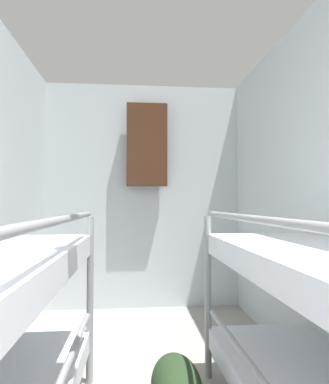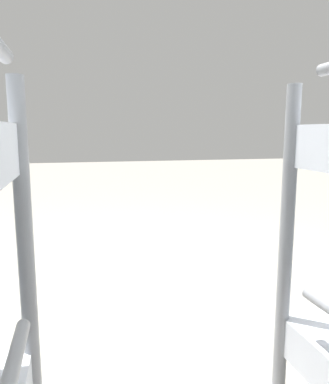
# 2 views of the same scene
# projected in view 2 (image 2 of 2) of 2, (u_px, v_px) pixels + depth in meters

# --- Properties ---
(ground_plane) EXTENTS (20.00, 20.00, 0.00)m
(ground_plane) POSITION_uv_depth(u_px,v_px,m) (137.00, 334.00, 1.74)
(ground_plane) COLOR gray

